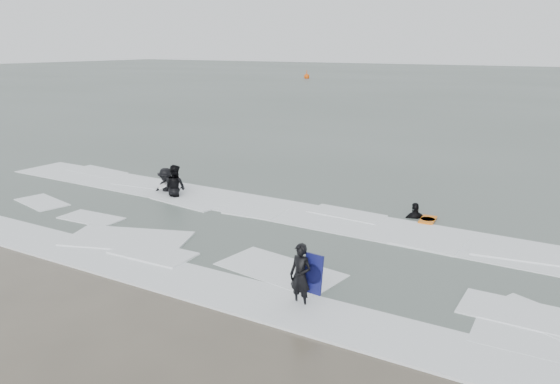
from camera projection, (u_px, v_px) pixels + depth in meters
The scene contains 9 objects.
ground at pixel (187, 270), 15.19m from camera, with size 320.00×320.00×0.00m, color brown.
sea at pixel (542, 86), 81.07m from camera, with size 320.00×320.00×0.00m, color #47544C.
surfer_centre at pixel (300, 306), 13.11m from camera, with size 0.58×0.38×1.60m, color black.
surfer_wading at pixel (176, 198), 22.33m from camera, with size 0.94×0.73×1.94m, color black.
surfer_breaker at pixel (167, 193), 22.99m from camera, with size 1.26×0.72×1.95m, color black.
surfer_right_near at pixel (415, 219), 19.62m from camera, with size 1.03×0.43×1.76m, color black.
surf_foam at pixel (260, 231), 18.22m from camera, with size 30.03×9.06×0.09m.
bodyboards at pixel (294, 217), 18.25m from camera, with size 10.97×8.36×1.25m.
buoy at pixel (307, 77), 99.10m from camera, with size 1.00×1.00×1.65m.
Camera 1 is at (9.56, -10.66, 6.08)m, focal length 35.00 mm.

